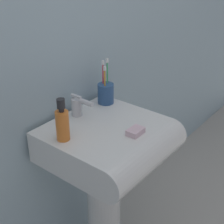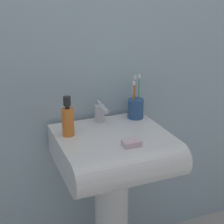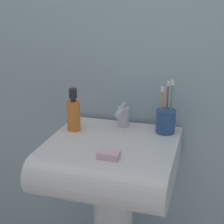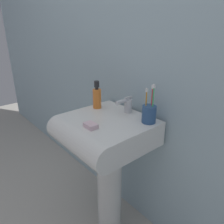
% 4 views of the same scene
% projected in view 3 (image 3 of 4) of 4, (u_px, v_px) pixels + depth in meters
% --- Properties ---
extents(wall_back, '(5.00, 0.05, 2.40)m').
position_uv_depth(wall_back, '(130.00, 29.00, 1.41)').
color(wall_back, '#9EB7C1').
rests_on(wall_back, ground).
extents(sink_basin, '(0.49, 0.48, 0.14)m').
position_uv_depth(sink_basin, '(109.00, 163.00, 1.29)').
color(sink_basin, white).
rests_on(sink_basin, sink_pedestal).
extents(faucet, '(0.05, 0.12, 0.10)m').
position_uv_depth(faucet, '(122.00, 116.00, 1.43)').
color(faucet, silver).
rests_on(faucet, sink_basin).
extents(toothbrush_cup, '(0.08, 0.08, 0.22)m').
position_uv_depth(toothbrush_cup, '(166.00, 120.00, 1.37)').
color(toothbrush_cup, '#2D5184').
rests_on(toothbrush_cup, sink_basin).
extents(soap_bottle, '(0.05, 0.05, 0.18)m').
position_uv_depth(soap_bottle, '(74.00, 113.00, 1.38)').
color(soap_bottle, orange).
rests_on(soap_bottle, sink_basin).
extents(bar_soap, '(0.07, 0.05, 0.02)m').
position_uv_depth(bar_soap, '(109.00, 155.00, 1.17)').
color(bar_soap, silver).
rests_on(bar_soap, sink_basin).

